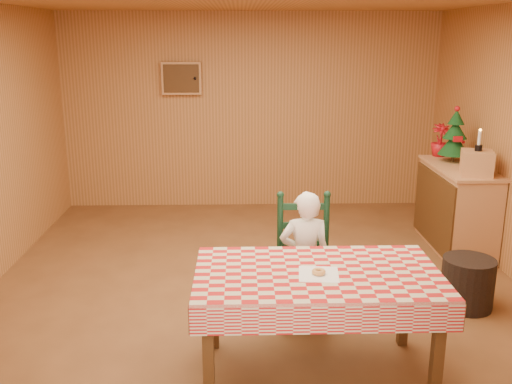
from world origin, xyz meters
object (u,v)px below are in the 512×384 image
seated_child (305,259)px  christmas_tree (455,137)px  ladder_chair (304,263)px  shelf_unit (456,207)px  crate (477,163)px  dining_table (317,283)px  storage_bin (467,283)px

seated_child → christmas_tree: christmas_tree is taller
ladder_chair → shelf_unit: 2.46m
ladder_chair → christmas_tree: size_ratio=1.74×
seated_child → christmas_tree: size_ratio=1.81×
ladder_chair → crate: 2.30m
dining_table → seated_child: 0.74m
dining_table → storage_bin: 1.81m
shelf_unit → christmas_tree: size_ratio=2.00×
seated_child → christmas_tree: (1.86, 1.93, 0.65)m
dining_table → crate: 2.76m
ladder_chair → shelf_unit: bearing=41.1°
dining_table → storage_bin: dining_table is taller
shelf_unit → storage_bin: (-0.41, -1.44, -0.24)m
ladder_chair → crate: (1.86, 1.22, 0.55)m
seated_child → christmas_tree: 2.76m
christmas_tree → storage_bin: christmas_tree is taller
seated_child → storage_bin: size_ratio=2.52×
ladder_chair → seated_child: bearing=-90.0°
crate → christmas_tree: bearing=90.0°
crate → christmas_tree: christmas_tree is taller
ladder_chair → shelf_unit: (1.86, 1.62, -0.04)m
christmas_tree → ladder_chair: bearing=-134.9°
storage_bin → ladder_chair: bearing=-172.7°
ladder_chair → crate: crate is taller
crate → seated_child: bearing=-145.6°
crate → dining_table: bearing=-132.9°
ladder_chair → storage_bin: 1.49m
crate → storage_bin: 1.39m
seated_child → storage_bin: bearing=-170.5°
storage_bin → crate: bearing=68.1°
dining_table → christmas_tree: (1.86, 2.66, 0.52)m
dining_table → ladder_chair: ladder_chair is taller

